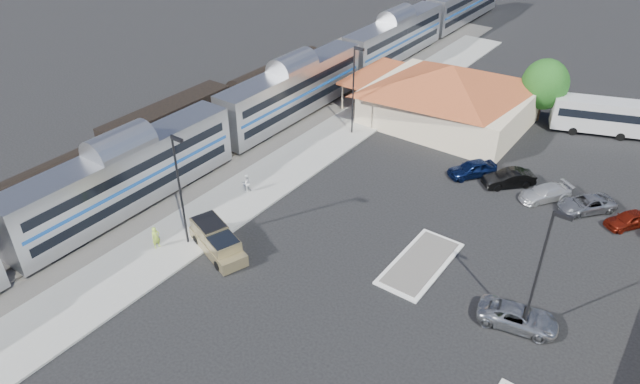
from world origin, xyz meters
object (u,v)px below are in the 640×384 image
Objects in this scene: pickup_truck at (218,242)px; coach_bus at (611,116)px; station_depot at (449,94)px; suv at (518,317)px.

pickup_truck is 40.61m from coach_bus.
suv is (16.10, -23.70, -2.45)m from station_depot.
pickup_truck reaches higher than suv.
coach_bus reaches higher than pickup_truck.
coach_bus is at bearing 26.08° from station_depot.
station_depot is 28.75m from suv.
suv is at bearing -55.05° from pickup_truck.
station_depot is 15.85m from coach_bus.
station_depot reaches higher than pickup_truck.
pickup_truck is (-3.94, -29.37, -2.23)m from station_depot.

